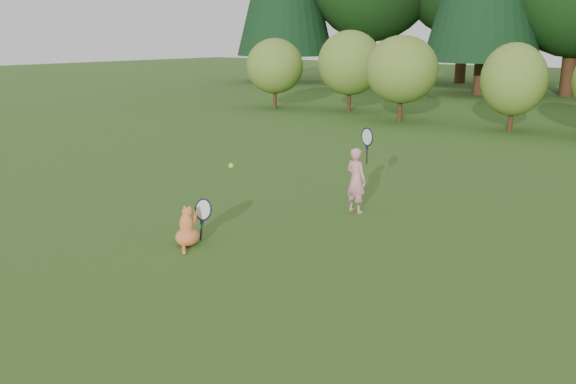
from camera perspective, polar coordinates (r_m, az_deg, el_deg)
The scene contains 5 objects.
ground at distance 8.18m, azimuth -4.62°, elevation -5.61°, with size 100.00×100.00×0.00m, color #1F4914.
shrub_row at distance 19.38m, azimuth 22.95°, elevation 8.90°, with size 28.00×3.00×2.80m, color #527D27, non-canonical shape.
child at distance 10.01m, azimuth 6.10°, elevation 1.18°, with size 0.58×0.33×1.53m.
cat at distance 8.57m, azimuth -8.89°, elevation -2.88°, with size 0.53×0.76×0.73m.
tennis_ball at distance 8.14m, azimuth -5.08°, elevation 2.34°, with size 0.07×0.07×0.07m.
Camera 1 is at (5.32, -5.59, 2.73)m, focal length 40.00 mm.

